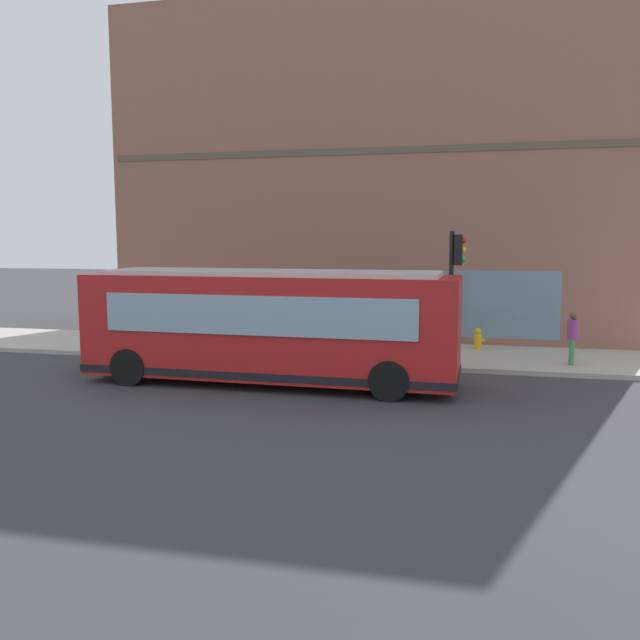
{
  "coord_description": "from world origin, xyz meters",
  "views": [
    {
      "loc": [
        -16.65,
        -4.01,
        3.9
      ],
      "look_at": [
        1.83,
        0.35,
        1.54
      ],
      "focal_mm": 36.68,
      "sensor_mm": 36.0,
      "label": 1
    }
  ],
  "objects": [
    {
      "name": "ground",
      "position": [
        0.0,
        0.0,
        0.0
      ],
      "size": [
        120.0,
        120.0,
        0.0
      ],
      "primitive_type": "plane",
      "color": "#38383A"
    },
    {
      "name": "sidewalk_curb",
      "position": [
        4.84,
        0.0,
        0.07
      ],
      "size": [
        4.48,
        40.0,
        0.15
      ],
      "primitive_type": "cube",
      "color": "#B2ADA3",
      "rests_on": "ground"
    },
    {
      "name": "building_corner",
      "position": [
        10.99,
        0.0,
        6.39
      ],
      "size": [
        7.87,
        19.9,
        12.81
      ],
      "color": "#8C5B4C",
      "rests_on": "ground"
    },
    {
      "name": "city_bus_nearside",
      "position": [
        0.01,
        1.31,
        1.55
      ],
      "size": [
        2.72,
        10.08,
        3.07
      ],
      "color": "red",
      "rests_on": "ground"
    },
    {
      "name": "traffic_light_near_corner",
      "position": [
        3.14,
        -3.47,
        2.93
      ],
      "size": [
        0.32,
        0.49,
        3.98
      ],
      "color": "black",
      "rests_on": "sidewalk_curb"
    },
    {
      "name": "fire_hydrant",
      "position": [
        6.03,
        -4.21,
        0.51
      ],
      "size": [
        0.35,
        0.35,
        0.74
      ],
      "color": "yellow",
      "rests_on": "sidewalk_curb"
    },
    {
      "name": "pedestrian_by_light_pole",
      "position": [
        3.87,
        -6.93,
        1.05
      ],
      "size": [
        0.32,
        0.32,
        1.58
      ],
      "color": "#3F8C4C",
      "rests_on": "sidewalk_curb"
    },
    {
      "name": "pedestrian_near_building_entrance",
      "position": [
        3.53,
        0.89,
        1.21
      ],
      "size": [
        0.32,
        0.32,
        1.82
      ],
      "color": "#3359A5",
      "rests_on": "sidewalk_curb"
    },
    {
      "name": "pedestrian_near_hydrant",
      "position": [
        3.46,
        6.66,
        1.16
      ],
      "size": [
        0.32,
        0.32,
        1.75
      ],
      "color": "#3359A5",
      "rests_on": "sidewalk_curb"
    },
    {
      "name": "pedestrian_walking_along_curb",
      "position": [
        5.39,
        -2.34,
        1.19
      ],
      "size": [
        0.32,
        0.32,
        1.79
      ],
      "color": "#99994C",
      "rests_on": "sidewalk_curb"
    },
    {
      "name": "newspaper_vending_box",
      "position": [
        4.79,
        -1.07,
        0.6
      ],
      "size": [
        0.44,
        0.42,
        0.9
      ],
      "color": "#BF3F19",
      "rests_on": "sidewalk_curb"
    }
  ]
}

